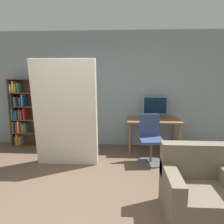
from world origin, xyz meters
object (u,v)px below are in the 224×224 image
at_px(bookshelf, 26,113).
at_px(armchair, 199,191).
at_px(monitor, 155,107).
at_px(office_chair, 151,143).
at_px(mattress_near, 66,113).

distance_m(bookshelf, armchair, 4.18).
distance_m(monitor, office_chair, 1.09).
xyz_separation_m(bookshelf, armchair, (3.29, -2.53, -0.48)).
relative_size(office_chair, bookshelf, 0.58).
height_order(monitor, office_chair, monitor).
distance_m(office_chair, bookshelf, 3.06).
xyz_separation_m(monitor, office_chair, (-0.19, -0.90, -0.59)).
bearing_deg(office_chair, bookshelf, 162.80).
xyz_separation_m(bookshelf, mattress_near, (1.29, -1.11, 0.19)).
relative_size(office_chair, mattress_near, 0.47).
height_order(office_chair, bookshelf, bookshelf).
bearing_deg(office_chair, monitor, 78.18).
relative_size(monitor, mattress_near, 0.27).
distance_m(monitor, mattress_near, 2.10).
distance_m(office_chair, mattress_near, 1.73).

